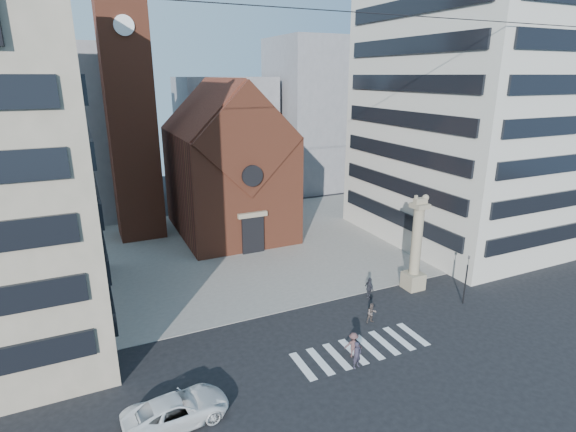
% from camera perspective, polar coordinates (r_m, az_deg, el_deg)
% --- Properties ---
extents(ground, '(120.00, 120.00, 0.00)m').
position_cam_1_polar(ground, '(34.87, 5.68, -14.20)').
color(ground, black).
rests_on(ground, ground).
extents(piazza, '(46.00, 30.00, 0.05)m').
position_cam_1_polar(piazza, '(50.40, -5.28, -3.82)').
color(piazza, gray).
rests_on(piazza, ground).
extents(zebra_crossing, '(10.20, 3.20, 0.01)m').
position_cam_1_polar(zebra_crossing, '(33.00, 9.27, -16.36)').
color(zebra_crossing, white).
rests_on(zebra_crossing, ground).
extents(church, '(12.00, 16.65, 18.00)m').
position_cam_1_polar(church, '(53.72, -7.70, 6.29)').
color(church, brown).
rests_on(church, ground).
extents(campanile, '(5.50, 5.50, 31.20)m').
position_cam_1_polar(campanile, '(53.72, -19.57, 13.81)').
color(campanile, brown).
rests_on(campanile, ground).
extents(building_right, '(18.00, 22.00, 32.00)m').
position_cam_1_polar(building_right, '(54.38, 22.37, 13.83)').
color(building_right, '#B7B2A5').
rests_on(building_right, ground).
extents(bg_block_left, '(16.00, 14.00, 22.00)m').
position_cam_1_polar(bg_block_left, '(65.95, -29.01, 9.00)').
color(bg_block_left, gray).
rests_on(bg_block_left, ground).
extents(bg_block_mid, '(14.00, 12.00, 18.00)m').
position_cam_1_polar(bg_block_mid, '(74.16, -7.94, 10.13)').
color(bg_block_mid, gray).
rests_on(bg_block_mid, ground).
extents(bg_block_right, '(16.00, 14.00, 24.00)m').
position_cam_1_polar(bg_block_right, '(77.34, 4.33, 12.78)').
color(bg_block_right, gray).
rests_on(bg_block_right, ground).
extents(lion_column, '(1.63, 1.60, 8.68)m').
position_cam_1_polar(lion_column, '(40.88, 15.91, -4.46)').
color(lion_column, gray).
rests_on(lion_column, ground).
extents(traffic_light, '(0.13, 0.16, 4.30)m').
position_cam_1_polar(traffic_light, '(40.02, 21.67, -7.37)').
color(traffic_light, black).
rests_on(traffic_light, ground).
extents(white_car, '(5.97, 3.22, 1.59)m').
position_cam_1_polar(white_car, '(27.36, -13.96, -22.80)').
color(white_car, white).
rests_on(white_car, ground).
extents(pedestrian_0, '(0.78, 0.62, 1.86)m').
position_cam_1_polar(pedestrian_0, '(30.77, 8.76, -17.03)').
color(pedestrian_0, '#2B2736').
rests_on(pedestrian_0, ground).
extents(pedestrian_1, '(0.84, 0.69, 1.61)m').
position_cam_1_polar(pedestrian_1, '(35.81, 10.58, -12.02)').
color(pedestrian_1, '#544843').
rests_on(pedestrian_1, ground).
extents(pedestrian_2, '(0.48, 1.14, 1.93)m').
position_cam_1_polar(pedestrian_2, '(39.18, 10.29, -9.03)').
color(pedestrian_2, '#2B2B33').
rests_on(pedestrian_2, ground).
extents(pedestrian_3, '(1.34, 1.09, 1.80)m').
position_cam_1_polar(pedestrian_3, '(31.74, 8.30, -15.88)').
color(pedestrian_3, '#4D3333').
rests_on(pedestrian_3, ground).
extents(scooter_0, '(0.93, 1.64, 0.82)m').
position_cam_1_polar(scooter_0, '(48.00, -11.28, -4.65)').
color(scooter_0, black).
rests_on(scooter_0, piazza).
extents(scooter_1, '(0.80, 1.57, 0.91)m').
position_cam_1_polar(scooter_1, '(48.35, -9.38, -4.32)').
color(scooter_1, black).
rests_on(scooter_1, piazza).
extents(scooter_2, '(0.93, 1.64, 0.82)m').
position_cam_1_polar(scooter_2, '(48.78, -7.52, -4.09)').
color(scooter_2, black).
rests_on(scooter_2, piazza).
extents(scooter_3, '(0.80, 1.57, 0.91)m').
position_cam_1_polar(scooter_3, '(49.23, -5.69, -3.76)').
color(scooter_3, black).
rests_on(scooter_3, piazza).
extents(scooter_4, '(0.93, 1.64, 0.82)m').
position_cam_1_polar(scooter_4, '(49.77, -3.89, -3.53)').
color(scooter_4, black).
rests_on(scooter_4, piazza).
extents(scooter_5, '(0.80, 1.57, 0.91)m').
position_cam_1_polar(scooter_5, '(50.32, -2.14, -3.21)').
color(scooter_5, black).
rests_on(scooter_5, piazza).
extents(scooter_6, '(0.93, 1.64, 0.82)m').
position_cam_1_polar(scooter_6, '(50.95, -0.42, -2.98)').
color(scooter_6, black).
rests_on(scooter_6, piazza).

